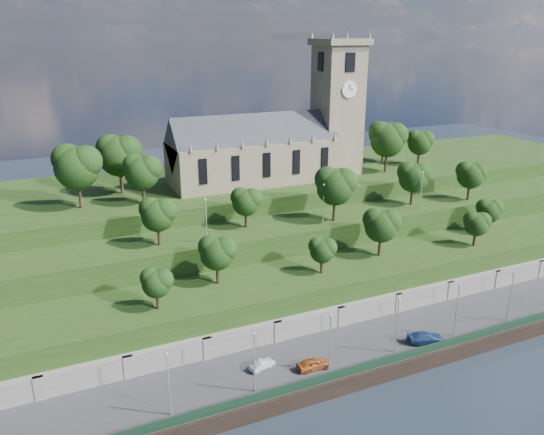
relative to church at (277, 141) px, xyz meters
name	(u,v)px	position (x,y,z in m)	size (l,w,h in m)	color
ground	(418,371)	(-0.79, -45.98, -22.52)	(320.00, 320.00, 0.00)	black
promenade	(390,342)	(-0.79, -39.98, -21.52)	(160.00, 12.00, 2.00)	#2D2D30
quay_wall	(419,364)	(-0.79, -46.03, -21.42)	(160.00, 0.50, 2.20)	black
fence	(416,352)	(-0.79, -45.38, -19.92)	(160.00, 0.10, 1.20)	#163321
retaining_wall	(367,313)	(-0.79, -34.01, -20.02)	(160.00, 2.10, 5.00)	slate
embankment_lower	(346,288)	(-0.79, -27.98, -18.52)	(160.00, 12.00, 8.00)	#1D3511
embankment_upper	(313,252)	(-0.79, -16.98, -16.52)	(160.00, 10.00, 12.00)	#1D3511
hilltop	(265,209)	(-0.79, 4.02, -15.02)	(160.00, 32.00, 15.00)	#1D3511
church	(277,141)	(0.00, 0.00, 0.00)	(38.60, 12.35, 27.60)	#6F644D
trees_lower	(353,235)	(0.36, -27.53, -9.90)	(64.89, 8.42, 7.94)	black
trees_upper	(344,186)	(4.25, -18.03, -5.03)	(64.46, 8.34, 9.29)	black
trees_hilltop	(249,149)	(-6.47, -1.57, -0.85)	(76.64, 15.85, 10.57)	black
lamp_posts_promenade	(397,322)	(-2.79, -43.48, -15.96)	(60.36, 0.36, 7.91)	#B2B2B7
lamp_posts_upper	(323,201)	(-0.79, -19.98, -6.43)	(40.36, 0.36, 7.00)	#B2B2B7
car_left	(313,364)	(-14.41, -42.35, -19.80)	(1.69, 4.21, 1.44)	#A64C1B
car_middle	(262,364)	(-20.22, -39.66, -19.95)	(1.22, 3.49, 1.15)	#ABACB0
car_right	(425,337)	(2.47, -43.24, -19.79)	(2.05, 5.05, 1.47)	navy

